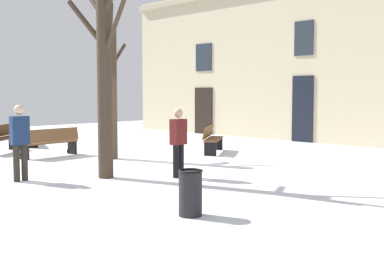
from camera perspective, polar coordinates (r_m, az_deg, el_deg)
ground_plane at (r=12.87m, az=-5.20°, el=-4.53°), size 32.96×32.96×0.00m
building_facade at (r=19.40m, az=14.44°, el=8.45°), size 20.60×0.60×6.74m
tree_right_of_center at (r=14.27m, az=-9.93°, el=4.95°), size 1.27×0.93×4.81m
tree_left_of_center at (r=11.00m, az=-10.55°, el=7.08°), size 2.38×1.32×5.09m
litter_bin at (r=7.56m, az=-0.20°, el=-7.85°), size 0.40×0.40×0.74m
bench_near_center_tree at (r=16.69m, az=-22.10°, el=-1.17°), size 1.49×1.63×0.91m
bench_facing_shops at (r=15.10m, az=-16.84°, el=-1.65°), size 0.63×1.85×0.88m
bench_by_litter_bin at (r=18.58m, az=-19.25°, el=-0.64°), size 1.84×1.07×0.88m
bench_near_lamp at (r=15.47m, az=2.46°, el=-1.30°), size 1.36×1.72×0.88m
person_strolling at (r=11.07m, az=-20.20°, el=-1.25°), size 0.26×0.40×1.71m
person_crossing_plaza at (r=10.88m, az=-1.67°, el=-1.43°), size 0.25×0.40×1.61m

